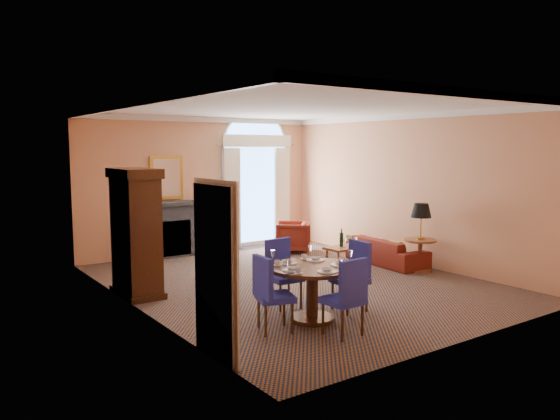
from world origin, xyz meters
TOP-DOWN VIEW (x-y plane):
  - ground at (0.00, 0.00)m, footprint 7.50×7.50m
  - room_envelope at (-0.03, 0.67)m, footprint 6.04×7.52m
  - armoire at (-2.72, 0.82)m, footprint 0.61×1.09m
  - dining_table at (-1.16, -1.96)m, footprint 1.27×1.27m
  - dining_chair_north at (-1.09, -1.09)m, footprint 0.51×0.52m
  - dining_chair_south at (-1.21, -2.77)m, footprint 0.50×0.51m
  - dining_chair_east at (-0.28, -1.89)m, footprint 0.51×0.50m
  - dining_chair_west at (-1.95, -2.04)m, footprint 0.59×0.59m
  - sofa at (2.55, 0.16)m, footprint 0.90×1.97m
  - armchair at (1.73, 2.41)m, footprint 1.11×1.11m
  - coffee_table at (1.57, 0.35)m, footprint 0.91×0.52m
  - side_table at (2.60, -0.71)m, footprint 0.65×0.65m

SIDE VIEW (x-z plane):
  - ground at x=0.00m, z-range 0.00..0.00m
  - sofa at x=2.55m, z-range 0.00..0.56m
  - armchair at x=1.73m, z-range 0.00..0.73m
  - coffee_table at x=1.57m, z-range 0.02..0.84m
  - dining_table at x=-1.16m, z-range 0.10..1.10m
  - dining_chair_north at x=-1.09m, z-range 0.07..1.13m
  - dining_chair_south at x=-1.21m, z-range 0.07..1.13m
  - dining_chair_east at x=-0.28m, z-range 0.07..1.13m
  - dining_chair_west at x=-1.95m, z-range 0.07..1.13m
  - side_table at x=2.60m, z-range 0.19..1.54m
  - armoire at x=-2.72m, z-range -0.04..2.10m
  - room_envelope at x=-0.03m, z-range 0.78..4.23m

